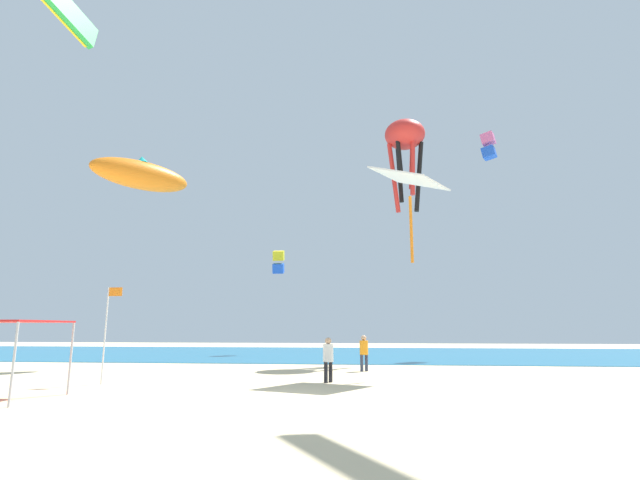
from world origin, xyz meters
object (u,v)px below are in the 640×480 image
kite_inflatable_orange (141,175)px  kite_box_pink (488,146)px  banner_flag (107,325)px  kite_diamond_white (410,183)px  kite_octopus_red (405,139)px  person_leftmost (364,350)px  kite_box_yellow (279,262)px  canopy_tent (3,325)px  person_near_tent (328,356)px

kite_inflatable_orange → kite_box_pink: size_ratio=2.62×
banner_flag → kite_diamond_white: bearing=18.3°
kite_octopus_red → kite_inflatable_orange: (-16.31, -5.54, -3.86)m
person_leftmost → kite_box_pink: kite_box_pink is taller
kite_box_yellow → kite_octopus_red: bearing=-41.9°
canopy_tent → kite_octopus_red: kite_octopus_red is taller
banner_flag → kite_diamond_white: kite_diamond_white is taller
kite_diamond_white → kite_box_pink: (8.08, 16.43, 8.10)m
person_near_tent → kite_octopus_red: size_ratio=0.27×
banner_flag → kite_octopus_red: kite_octopus_red is taller
kite_diamond_white → kite_box_pink: 20.02m
kite_octopus_red → kite_inflatable_orange: bearing=141.4°
person_near_tent → canopy_tent: bearing=151.8°
canopy_tent → kite_diamond_white: 17.28m
canopy_tent → person_near_tent: 11.40m
banner_flag → kite_octopus_red: size_ratio=0.57×
person_leftmost → banner_flag: bearing=-9.9°
kite_octopus_red → kite_inflatable_orange: 17.65m
kite_octopus_red → kite_diamond_white: 11.20m
canopy_tent → kite_inflatable_orange: 15.26m
kite_octopus_red → kite_box_pink: kite_box_pink is taller
kite_box_yellow → kite_octopus_red: 15.36m
kite_octopus_red → kite_diamond_white: bearing=-151.2°
kite_octopus_red → kite_box_yellow: bearing=83.9°
kite_inflatable_orange → kite_octopus_red: bearing=-29.8°
banner_flag → canopy_tent: bearing=-104.8°
kite_box_yellow → kite_octopus_red: (10.52, -8.44, 7.35)m
canopy_tent → kite_octopus_red: (14.18, 17.65, 12.88)m
canopy_tent → kite_diamond_white: size_ratio=0.68×
kite_diamond_white → kite_inflatable_orange: kite_inflatable_orange is taller
kite_box_pink → person_near_tent: bearing=174.2°
kite_box_yellow → kite_inflatable_orange: bearing=-115.7°
canopy_tent → kite_box_yellow: kite_box_yellow is taller
kite_box_yellow → kite_inflatable_orange: 15.53m
kite_box_yellow → kite_box_pink: 20.31m
kite_box_yellow → kite_box_pink: bearing=-7.6°
canopy_tent → banner_flag: bearing=75.2°
banner_flag → kite_octopus_red: bearing=45.9°
canopy_tent → banner_flag: size_ratio=0.84×
banner_flag → kite_box_yellow: 22.78m
kite_box_yellow → kite_diamond_white: (9.90, -17.81, 1.25)m
person_near_tent → kite_diamond_white: size_ratio=0.38×
banner_flag → kite_inflatable_orange: kite_inflatable_orange is taller
canopy_tent → kite_octopus_red: bearing=51.2°
person_near_tent → kite_box_yellow: 22.38m
person_leftmost → banner_flag: banner_flag is taller
person_near_tent → banner_flag: bearing=131.6°
kite_octopus_red → kite_box_pink: (7.46, 7.06, 2.00)m
banner_flag → person_near_tent: bearing=9.9°
banner_flag → kite_box_pink: kite_box_pink is taller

